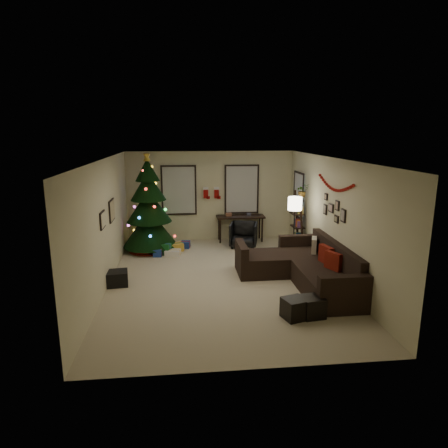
{
  "coord_description": "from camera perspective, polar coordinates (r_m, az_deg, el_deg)",
  "views": [
    {
      "loc": [
        -0.87,
        -8.39,
        3.25
      ],
      "look_at": [
        0.1,
        0.6,
        1.15
      ],
      "focal_mm": 31.8,
      "sensor_mm": 36.0,
      "label": 1
    }
  ],
  "objects": [
    {
      "name": "pillow_red_b",
      "position": [
        8.89,
        14.46,
        -4.43
      ],
      "size": [
        0.21,
        0.45,
        0.43
      ],
      "primitive_type": "cube",
      "rotation": [
        0.0,
        0.0,
        0.23
      ],
      "color": "maroon",
      "rests_on": "sofa"
    },
    {
      "name": "ottoman_near",
      "position": [
        7.32,
        10.11,
        -11.88
      ],
      "size": [
        0.49,
        0.49,
        0.37
      ],
      "primitive_type": "cube",
      "rotation": [
        0.0,
        0.0,
        0.3
      ],
      "color": "black",
      "rests_on": "floor"
    },
    {
      "name": "window_back_left",
      "position": [
        11.98,
        -6.51,
        4.84
      ],
      "size": [
        1.05,
        0.06,
        1.5
      ],
      "color": "#728CB2",
      "rests_on": "wall_back"
    },
    {
      "name": "storage_bin",
      "position": [
        8.99,
        -15.69,
        -7.56
      ],
      "size": [
        0.68,
        0.5,
        0.32
      ],
      "primitive_type": "cube",
      "rotation": [
        0.0,
        0.0,
        0.13
      ],
      "color": "black",
      "rests_on": "floor"
    },
    {
      "name": "wall_right",
      "position": [
        9.24,
        15.38,
        0.73
      ],
      "size": [
        0.0,
        7.0,
        7.0
      ],
      "primitive_type": "plane",
      "rotation": [
        1.57,
        0.0,
        -1.57
      ],
      "color": "beige",
      "rests_on": "floor"
    },
    {
      "name": "window_right_wall",
      "position": [
        11.57,
        10.72,
        4.15
      ],
      "size": [
        0.06,
        0.9,
        1.3
      ],
      "color": "#728CB2",
      "rests_on": "wall_right"
    },
    {
      "name": "bookshelf",
      "position": [
        11.08,
        10.63,
        0.2
      ],
      "size": [
        0.3,
        0.5,
        1.7
      ],
      "color": "black",
      "rests_on": "floor"
    },
    {
      "name": "potted_plant",
      "position": [
        10.67,
        11.22,
        5.0
      ],
      "size": [
        0.47,
        0.42,
        0.46
      ],
      "primitive_type": "imported",
      "rotation": [
        0.0,
        0.0,
        0.17
      ],
      "color": "#4C4C4C",
      "rests_on": "bookshelf"
    },
    {
      "name": "pillow_red_a",
      "position": [
        8.53,
        15.42,
        -5.24
      ],
      "size": [
        0.26,
        0.41,
        0.4
      ],
      "primitive_type": "cube",
      "rotation": [
        0.0,
        0.0,
        0.42
      ],
      "color": "maroon",
      "rests_on": "sofa"
    },
    {
      "name": "desk",
      "position": [
        12.02,
        2.37,
        0.76
      ],
      "size": [
        1.44,
        0.52,
        0.78
      ],
      "color": "black",
      "rests_on": "floor"
    },
    {
      "name": "floor_lamp",
      "position": [
        10.12,
        10.14,
        2.3
      ],
      "size": [
        0.35,
        0.35,
        1.67
      ],
      "rotation": [
        0.0,
        0.0,
        -0.33
      ],
      "color": "black",
      "rests_on": "floor"
    },
    {
      "name": "wall_front",
      "position": [
        5.32,
        3.71,
        -7.91
      ],
      "size": [
        5.0,
        0.0,
        5.0
      ],
      "primitive_type": "plane",
      "rotation": [
        -1.57,
        0.0,
        0.0
      ],
      "color": "beige",
      "rests_on": "floor"
    },
    {
      "name": "wall_left",
      "position": [
        8.75,
        -16.73,
        -0.03
      ],
      "size": [
        0.0,
        7.0,
        7.0
      ],
      "primitive_type": "plane",
      "rotation": [
        1.57,
        0.0,
        1.57
      ],
      "color": "beige",
      "rests_on": "floor"
    },
    {
      "name": "stocking_right",
      "position": [
        12.01,
        -1.04,
        4.54
      ],
      "size": [
        0.2,
        0.05,
        0.36
      ],
      "color": "#990F0C",
      "rests_on": "wall_back"
    },
    {
      "name": "wall_back",
      "position": [
        12.07,
        -1.96,
        4.02
      ],
      "size": [
        5.0,
        0.0,
        5.0
      ],
      "primitive_type": "plane",
      "rotation": [
        1.57,
        0.0,
        0.0
      ],
      "color": "beige",
      "rests_on": "floor"
    },
    {
      "name": "art_abstract",
      "position": [
        8.4,
        -17.07,
        0.56
      ],
      "size": [
        0.04,
        0.45,
        0.35
      ],
      "color": "black",
      "rests_on": "wall_left"
    },
    {
      "name": "desk_chair",
      "position": [
        11.47,
        2.82,
        -1.53
      ],
      "size": [
        0.84,
        0.8,
        0.72
      ],
      "primitive_type": "imported",
      "rotation": [
        0.0,
        0.0,
        -0.25
      ],
      "color": "black",
      "rests_on": "floor"
    },
    {
      "name": "sofa",
      "position": [
        9.0,
        11.53,
        -6.28
      ],
      "size": [
        2.14,
        3.09,
        0.93
      ],
      "color": "black",
      "rests_on": "floor"
    },
    {
      "name": "garland",
      "position": [
        9.0,
        15.61,
        5.5
      ],
      "size": [
        0.08,
        1.9,
        0.3
      ],
      "primitive_type": null,
      "color": "#A5140C",
      "rests_on": "wall_right"
    },
    {
      "name": "stocking_left",
      "position": [
        11.91,
        -2.6,
        4.52
      ],
      "size": [
        0.2,
        0.05,
        0.36
      ],
      "color": "#990F0C",
      "rests_on": "wall_back"
    },
    {
      "name": "ottoman_far",
      "position": [
        7.46,
        12.57,
        -11.53
      ],
      "size": [
        0.44,
        0.44,
        0.37
      ],
      "primitive_type": "cube",
      "rotation": [
        0.0,
        0.0,
        0.13
      ],
      "color": "black",
      "rests_on": "floor"
    },
    {
      "name": "presents",
      "position": [
        11.09,
        -8.73,
        -3.5
      ],
      "size": [
        1.5,
        1.01,
        0.3
      ],
      "rotation": [
        0.0,
        0.0,
        0.01
      ],
      "color": "navy",
      "rests_on": "floor"
    },
    {
      "name": "pillow_cream",
      "position": [
        9.61,
        12.81,
        -3.09
      ],
      "size": [
        0.23,
        0.4,
        0.39
      ],
      "primitive_type": "cube",
      "rotation": [
        0.0,
        0.0,
        -0.34
      ],
      "color": "#BDB099",
      "rests_on": "sofa"
    },
    {
      "name": "christmas_tree",
      "position": [
        11.13,
        -10.73,
        2.0
      ],
      "size": [
        1.5,
        1.5,
        2.79
      ],
      "rotation": [
        0.0,
        0.0,
        -0.01
      ],
      "color": "black",
      "rests_on": "floor"
    },
    {
      "name": "art_map",
      "position": [
        9.48,
        -15.83,
        1.89
      ],
      "size": [
        0.04,
        0.6,
        0.5
      ],
      "color": "black",
      "rests_on": "wall_left"
    },
    {
      "name": "floor",
      "position": [
        9.04,
        -0.22,
        -8.0
      ],
      "size": [
        7.0,
        7.0,
        0.0
      ],
      "primitive_type": "plane",
      "color": "beige",
      "rests_on": "ground"
    },
    {
      "name": "gallery",
      "position": [
        9.12,
        15.52,
        1.99
      ],
      "size": [
        0.03,
        1.25,
        0.54
      ],
      "color": "black",
      "rests_on": "wall_right"
    },
    {
      "name": "window_back_right",
      "position": [
        12.12,
        2.55,
        5.01
      ],
      "size": [
        1.05,
        0.06,
        1.5
      ],
      "color": "#728CB2",
      "rests_on": "wall_back"
    },
    {
      "name": "ceiling",
      "position": [
        8.45,
        -0.24,
        9.34
      ],
      "size": [
        7.0,
        7.0,
        0.0
      ],
      "primitive_type": "plane",
      "rotation": [
        3.14,
        0.0,
        0.0
      ],
      "color": "white",
      "rests_on": "floor"
    }
  ]
}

